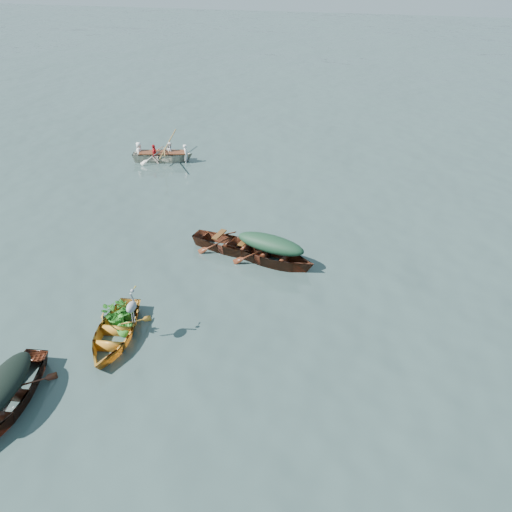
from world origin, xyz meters
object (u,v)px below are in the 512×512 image
at_px(dark_covered_boat, 10,406).
at_px(rowed_boat, 163,161).
at_px(yellow_dinghy, 116,339).
at_px(open_wooden_boat, 232,251).
at_px(heron, 132,312).
at_px(green_tarp_boat, 270,262).

height_order(dark_covered_boat, rowed_boat, dark_covered_boat).
bearing_deg(yellow_dinghy, rowed_boat, 99.32).
relative_size(yellow_dinghy, open_wooden_boat, 0.84).
bearing_deg(yellow_dinghy, open_wooden_boat, 62.65).
bearing_deg(rowed_boat, open_wooden_boat, -156.33).
height_order(yellow_dinghy, heron, heron).
height_order(yellow_dinghy, rowed_boat, rowed_boat).
bearing_deg(heron, yellow_dinghy, -174.81).
relative_size(green_tarp_boat, heron, 4.49).
bearing_deg(yellow_dinghy, heron, 5.19).
distance_m(dark_covered_boat, green_tarp_boat, 8.27).
height_order(rowed_boat, heron, heron).
height_order(green_tarp_boat, heron, heron).
distance_m(yellow_dinghy, heron, 1.06).
bearing_deg(dark_covered_boat, yellow_dinghy, 56.22).
height_order(yellow_dinghy, open_wooden_boat, yellow_dinghy).
relative_size(yellow_dinghy, heron, 3.57).
bearing_deg(heron, open_wooden_boat, 68.12).
bearing_deg(dark_covered_boat, open_wooden_boat, 60.43).
xyz_separation_m(green_tarp_boat, heron, (-2.56, -4.37, 0.91)).
relative_size(green_tarp_boat, open_wooden_boat, 1.05).
bearing_deg(rowed_boat, dark_covered_boat, 175.39).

